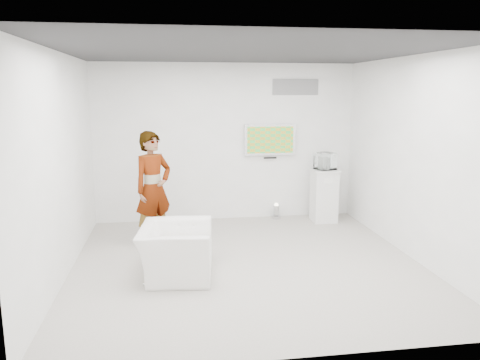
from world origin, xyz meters
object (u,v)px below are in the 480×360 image
at_px(floor_uplight, 276,211).
at_px(tv, 270,140).
at_px(armchair, 176,251).
at_px(person, 153,189).
at_px(pedestal, 324,195).

bearing_deg(floor_uplight, tv, 136.57).
bearing_deg(tv, armchair, -124.22).
bearing_deg(armchair, person, 19.31).
height_order(tv, pedestal, tv).
xyz_separation_m(pedestal, floor_uplight, (-0.86, 0.32, -0.36)).
distance_m(armchair, pedestal, 3.69).
height_order(armchair, floor_uplight, armchair).
xyz_separation_m(person, floor_uplight, (2.33, 1.22, -0.78)).
bearing_deg(pedestal, armchair, -140.86).
height_order(tv, floor_uplight, tv).
height_order(armchair, pedestal, pedestal).
xyz_separation_m(armchair, floor_uplight, (2.00, 2.64, -0.20)).
bearing_deg(tv, pedestal, -23.72).
bearing_deg(person, floor_uplight, -9.53).
height_order(pedestal, floor_uplight, pedestal).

